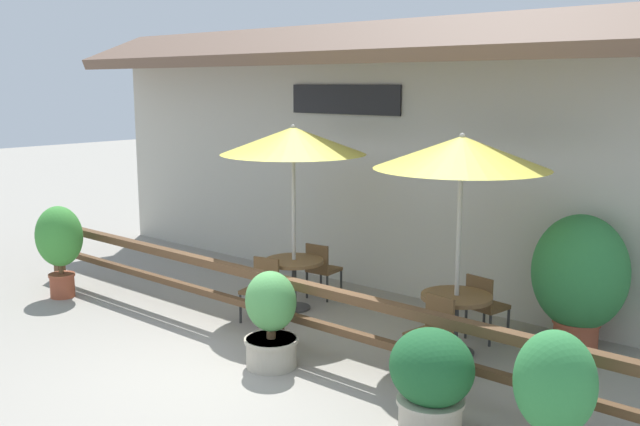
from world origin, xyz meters
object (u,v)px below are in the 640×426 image
potted_plant_small_flowering (271,319)px  chair_near_streetside (262,286)px  chair_near_wallside (322,267)px  dining_table_middle (456,307)px  patio_umbrella_middle (462,153)px  chair_middle_wallside (485,304)px  dining_table_near (294,270)px  potted_plant_tall_tropical (59,241)px  potted_plant_corner_fern (554,389)px  patio_umbrella_near (293,141)px  chair_middle_streetside (432,330)px  potted_plant_entrance_palm (580,276)px  potted_plant_broad_leaf (431,378)px

potted_plant_small_flowering → chair_near_streetside: bearing=138.9°
chair_near_wallside → dining_table_middle: chair_near_wallside is taller
patio_umbrella_middle → chair_middle_wallside: size_ratio=3.12×
dining_table_near → dining_table_middle: same height
dining_table_middle → potted_plant_tall_tropical: 6.10m
patio_umbrella_middle → potted_plant_small_flowering: (-1.41, -1.76, -1.88)m
chair_near_streetside → patio_umbrella_middle: patio_umbrella_middle is taller
chair_near_wallside → potted_plant_small_flowering: 2.76m
dining_table_middle → potted_plant_corner_fern: size_ratio=0.69×
dining_table_near → patio_umbrella_near: bearing=180.0°
chair_middle_streetside → potted_plant_tall_tropical: (-5.86, -1.25, 0.39)m
dining_table_near → potted_plant_entrance_palm: potted_plant_entrance_palm is taller
patio_umbrella_near → chair_near_wallside: patio_umbrella_near is taller
potted_plant_broad_leaf → chair_middle_streetside: bearing=121.3°
potted_plant_tall_tropical → patio_umbrella_middle: bearing=18.1°
potted_plant_corner_fern → chair_middle_wallside: bearing=128.0°
potted_plant_corner_fern → potted_plant_tall_tropical: 7.78m
chair_near_wallside → dining_table_middle: (2.72, -0.67, 0.10)m
chair_near_streetside → potted_plant_corner_fern: size_ratio=0.69×
dining_table_near → chair_near_streetside: (0.00, -0.66, -0.10)m
chair_middle_wallside → potted_plant_broad_leaf: potted_plant_broad_leaf is taller
chair_near_streetside → potted_plant_corner_fern: bearing=-27.3°
potted_plant_corner_fern → potted_plant_broad_leaf: 1.17m
chair_near_wallside → dining_table_middle: 2.80m
chair_middle_streetside → potted_plant_broad_leaf: size_ratio=0.85×
patio_umbrella_near → chair_near_streetside: size_ratio=3.12×
potted_plant_broad_leaf → chair_near_streetside: bearing=160.4°
patio_umbrella_near → chair_near_wallside: bearing=93.2°
patio_umbrella_middle → chair_middle_wallside: bearing=85.6°
potted_plant_small_flowering → potted_plant_entrance_palm: potted_plant_entrance_palm is taller
patio_umbrella_near → patio_umbrella_middle: size_ratio=1.00×
chair_near_wallside → potted_plant_entrance_palm: size_ratio=0.51×
chair_middle_streetside → potted_plant_entrance_palm: bearing=69.9°
chair_middle_wallside → potted_plant_tall_tropical: (-5.84, -2.53, 0.39)m
chair_middle_streetside → patio_umbrella_near: bearing=174.7°
dining_table_near → potted_plant_tall_tropical: size_ratio=0.60×
dining_table_middle → potted_plant_small_flowering: bearing=-128.8°
chair_near_wallside → patio_umbrella_middle: bearing=160.2°
chair_near_streetside → dining_table_middle: 2.76m
chair_near_wallside → potted_plant_broad_leaf: size_ratio=0.85×
potted_plant_tall_tropical → chair_middle_streetside: bearing=12.1°
potted_plant_tall_tropical → potted_plant_corner_fern: bearing=0.4°
dining_table_middle → potted_plant_entrance_palm: 1.60m
potted_plant_small_flowering → potted_plant_entrance_palm: 3.83m
patio_umbrella_near → chair_middle_wallside: bearing=12.9°
dining_table_near → patio_umbrella_middle: size_ratio=0.32×
chair_middle_streetside → potted_plant_tall_tropical: bearing=-159.9°
potted_plant_corner_fern → dining_table_near: bearing=158.4°
patio_umbrella_middle → dining_table_middle: size_ratio=3.12×
potted_plant_tall_tropical → chair_near_streetside: bearing=21.7°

